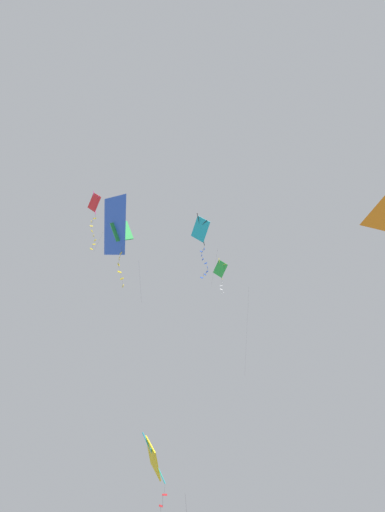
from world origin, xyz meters
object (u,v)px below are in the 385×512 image
at_px(kite_diamond_highest, 154,464).
at_px(kite_diamond_near_left, 94,204).
at_px(kite_delta_far_centre, 116,227).
at_px(kite_diamond_near_right, 221,271).
at_px(kite_diamond_low_drifter, 201,230).

xyz_separation_m(kite_diamond_highest, kite_diamond_near_left, (1.80, -7.87, 16.53)).
xyz_separation_m(kite_delta_far_centre, kite_diamond_near_right, (-8.38, -8.32, 4.51)).
bearing_deg(kite_delta_far_centre, kite_diamond_low_drifter, 132.58).
height_order(kite_diamond_highest, kite_diamond_near_left, kite_diamond_near_left).
bearing_deg(kite_diamond_near_left, kite_diamond_highest, -18.87).
relative_size(kite_diamond_highest, kite_diamond_near_left, 1.98).
distance_m(kite_diamond_highest, kite_diamond_near_left, 18.39).
relative_size(kite_diamond_near_right, kite_diamond_near_left, 1.82).
bearing_deg(kite_delta_far_centre, kite_diamond_near_left, -177.74).
height_order(kite_delta_far_centre, kite_diamond_low_drifter, kite_diamond_low_drifter).
bearing_deg(kite_diamond_near_left, kite_diamond_near_right, 67.74).
height_order(kite_diamond_near_left, kite_diamond_low_drifter, kite_diamond_near_left).
xyz_separation_m(kite_delta_far_centre, kite_diamond_low_drifter, (-5.75, -4.91, 4.65)).
relative_size(kite_delta_far_centre, kite_diamond_low_drifter, 0.97).
distance_m(kite_delta_far_centre, kite_diamond_near_right, 12.64).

